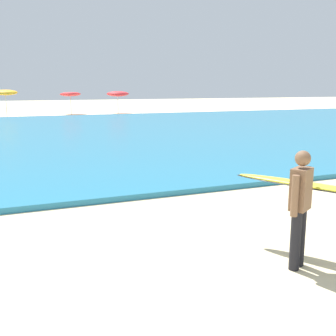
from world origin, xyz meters
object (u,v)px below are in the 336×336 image
Objects in this scene: beach_umbrella_2 at (5,92)px; beach_umbrella_4 at (118,94)px; beach_umbrella_3 at (70,94)px; surfer_with_board at (306,196)px.

beach_umbrella_2 is 10.28m from beach_umbrella_4.
beach_umbrella_3 is at bearing 11.51° from beach_umbrella_2.
beach_umbrella_3 is 4.52m from beach_umbrella_4.
beach_umbrella_4 is (4.48, -0.60, 0.01)m from beach_umbrella_3.
beach_umbrella_2 reaches higher than beach_umbrella_4.
surfer_with_board is at bearing -84.41° from beach_umbrella_2.
beach_umbrella_4 reaches higher than surfer_with_board.
beach_umbrella_2 is at bearing 95.59° from surfer_with_board.
beach_umbrella_2 is 1.10× the size of beach_umbrella_3.
beach_umbrella_2 is at bearing -168.49° from beach_umbrella_3.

